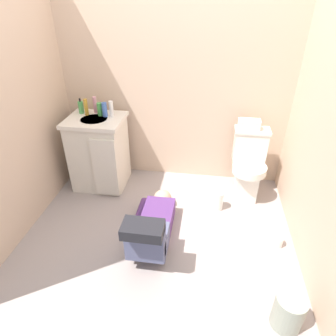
# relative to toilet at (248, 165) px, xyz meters

# --- Properties ---
(ground_plane) EXTENTS (2.98, 3.12, 0.04)m
(ground_plane) POSITION_rel_toilet_xyz_m (-0.85, -0.75, -0.39)
(ground_plane) COLOR gray
(wall_back) EXTENTS (2.64, 0.08, 2.40)m
(wall_back) POSITION_rel_toilet_xyz_m (-0.85, 0.35, 0.83)
(wall_back) COLOR #CFB095
(wall_back) RESTS_ON ground_plane
(toilet) EXTENTS (0.36, 0.46, 0.75)m
(toilet) POSITION_rel_toilet_xyz_m (0.00, 0.00, 0.00)
(toilet) COLOR silver
(toilet) RESTS_ON ground_plane
(vanity_cabinet) EXTENTS (0.60, 0.53, 0.82)m
(vanity_cabinet) POSITION_rel_toilet_xyz_m (-1.65, -0.04, 0.05)
(vanity_cabinet) COLOR beige
(vanity_cabinet) RESTS_ON ground_plane
(faucet) EXTENTS (0.02, 0.02, 0.10)m
(faucet) POSITION_rel_toilet_xyz_m (-1.65, 0.11, 0.50)
(faucet) COLOR silver
(faucet) RESTS_ON vanity_cabinet
(person_plumber) EXTENTS (0.39, 1.06, 0.52)m
(person_plumber) POSITION_rel_toilet_xyz_m (-0.88, -0.87, -0.19)
(person_plumber) COLOR #512D6B
(person_plumber) RESTS_ON ground_plane
(tissue_box) EXTENTS (0.22, 0.11, 0.10)m
(tissue_box) POSITION_rel_toilet_xyz_m (-0.04, 0.09, 0.43)
(tissue_box) COLOR silver
(tissue_box) RESTS_ON toilet
(soap_dispenser) EXTENTS (0.06, 0.06, 0.17)m
(soap_dispenser) POSITION_rel_toilet_xyz_m (-1.84, 0.09, 0.52)
(soap_dispenser) COLOR #4B9D51
(soap_dispenser) RESTS_ON vanity_cabinet
(bottle_amber) EXTENTS (0.04, 0.04, 0.18)m
(bottle_amber) POSITION_rel_toilet_xyz_m (-1.76, 0.04, 0.54)
(bottle_amber) COLOR #C28B2C
(bottle_amber) RESTS_ON vanity_cabinet
(bottle_pink) EXTENTS (0.04, 0.04, 0.18)m
(bottle_pink) POSITION_rel_toilet_xyz_m (-1.69, 0.12, 0.54)
(bottle_pink) COLOR pink
(bottle_pink) RESTS_ON vanity_cabinet
(bottle_green) EXTENTS (0.06, 0.06, 0.14)m
(bottle_green) POSITION_rel_toilet_xyz_m (-1.61, 0.05, 0.52)
(bottle_green) COLOR #48A24A
(bottle_green) RESTS_ON vanity_cabinet
(bottle_blue) EXTENTS (0.05, 0.05, 0.15)m
(bottle_blue) POSITION_rel_toilet_xyz_m (-1.55, 0.03, 0.53)
(bottle_blue) COLOR #446ABB
(bottle_blue) RESTS_ON vanity_cabinet
(bottle_white) EXTENTS (0.04, 0.04, 0.16)m
(bottle_white) POSITION_rel_toilet_xyz_m (-1.48, 0.05, 0.53)
(bottle_white) COLOR white
(bottle_white) RESTS_ON vanity_cabinet
(trash_can) EXTENTS (0.20, 0.20, 0.27)m
(trash_can) POSITION_rel_toilet_xyz_m (0.17, -1.51, -0.23)
(trash_can) COLOR gray
(trash_can) RESTS_ON ground_plane
(paper_towel_roll) EXTENTS (0.11, 0.11, 0.21)m
(paper_towel_roll) POSITION_rel_toilet_xyz_m (-0.30, -0.32, -0.27)
(paper_towel_roll) COLOR white
(paper_towel_roll) RESTS_ON ground_plane
(toilet_paper_roll) EXTENTS (0.11, 0.11, 0.10)m
(toilet_paper_roll) POSITION_rel_toilet_xyz_m (0.23, -0.76, -0.32)
(toilet_paper_roll) COLOR white
(toilet_paper_roll) RESTS_ON ground_plane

